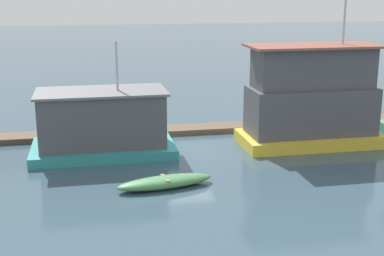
% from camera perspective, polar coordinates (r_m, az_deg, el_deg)
% --- Properties ---
extents(ground_plane, '(200.00, 200.00, 0.00)m').
position_cam_1_polar(ground_plane, '(28.17, -0.40, -2.25)').
color(ground_plane, '#385160').
extents(dock_walkway, '(42.40, 1.60, 0.30)m').
position_cam_1_polar(dock_walkway, '(31.34, -1.57, -0.21)').
color(dock_walkway, brown).
rests_on(dock_walkway, ground_plane).
extents(houseboat_teal, '(7.17, 4.01, 5.70)m').
position_cam_1_polar(houseboat_teal, '(27.40, -9.53, 0.40)').
color(houseboat_teal, teal).
rests_on(houseboat_teal, ground_plane).
extents(houseboat_yellow, '(7.48, 3.50, 7.89)m').
position_cam_1_polar(houseboat_yellow, '(29.17, 12.60, 2.90)').
color(houseboat_yellow, gold).
rests_on(houseboat_yellow, ground_plane).
extents(dinghy_green, '(4.29, 1.77, 0.50)m').
position_cam_1_polar(dinghy_green, '(22.79, -2.88, -5.78)').
color(dinghy_green, '#47844C').
rests_on(dinghy_green, ground_plane).
extents(mooring_post_far_right, '(0.31, 0.31, 1.46)m').
position_cam_1_polar(mooring_post_far_right, '(33.01, 14.66, 1.12)').
color(mooring_post_far_right, brown).
rests_on(mooring_post_far_right, ground_plane).
extents(mooring_post_centre, '(0.28, 0.28, 1.51)m').
position_cam_1_polar(mooring_post_centre, '(29.78, -12.95, -0.18)').
color(mooring_post_centre, '#846B4C').
rests_on(mooring_post_centre, ground_plane).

